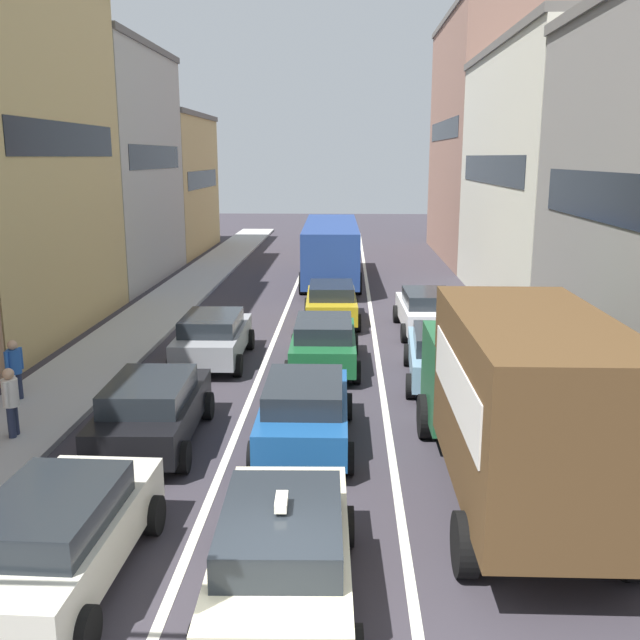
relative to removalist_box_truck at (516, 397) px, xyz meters
name	(u,v)px	position (x,y,z in m)	size (l,w,h in m)	color
sidewalk_left	(159,311)	(-10.40, 15.39, -1.90)	(2.60, 64.00, 0.14)	#ABABAB
lane_stripe_left	(285,313)	(-5.40, 15.39, -1.97)	(0.16, 60.00, 0.01)	silver
lane_stripe_right	(371,314)	(-2.00, 15.39, -1.97)	(0.16, 60.00, 0.01)	silver
building_row_left	(21,167)	(-15.70, 15.98, 3.66)	(7.20, 43.90, 12.26)	#9E7556
building_row_right	(565,161)	(6.20, 19.27, 3.87)	(7.20, 43.90, 14.04)	#936B5B
removalist_box_truck	(516,397)	(0.00, 0.00, 0.00)	(2.72, 7.71, 3.58)	#1E5933
taxi_centre_lane_front	(283,551)	(-3.80, -3.13, -1.18)	(2.17, 4.35, 1.66)	beige
sedan_left_lane_front	(58,535)	(-7.03, -2.84, -1.18)	(2.15, 4.35, 1.49)	beige
sedan_centre_lane_second	(305,409)	(-3.83, 2.42, -1.18)	(2.09, 4.31, 1.49)	#194C8C
wagon_left_lane_second	(152,409)	(-7.07, 2.33, -1.18)	(2.16, 4.35, 1.49)	black
hatchback_centre_lane_third	(324,342)	(-3.61, 8.07, -1.18)	(2.10, 4.32, 1.49)	#19592D
sedan_left_lane_third	(213,336)	(-6.94, 8.57, -1.18)	(2.12, 4.33, 1.49)	gray
coupe_centre_lane_fourth	(331,302)	(-3.53, 13.91, -1.18)	(2.17, 4.35, 1.49)	#B29319
sedan_right_lane_behind_truck	(443,354)	(-0.32, 6.90, -1.18)	(2.26, 4.40, 1.49)	#759EB7
wagon_right_lane_far	(427,310)	(-0.15, 12.58, -1.18)	(2.15, 4.35, 1.49)	silver
bus_mid_queue_primary	(331,247)	(-3.76, 22.64, -0.21)	(2.95, 10.54, 2.90)	navy
pedestrian_near_kerb	(11,400)	(-10.12, 2.32, -1.03)	(0.34, 0.54, 1.66)	#262D47
pedestrian_far_sidewalk	(15,368)	(-11.12, 4.64, -1.03)	(0.34, 0.51, 1.66)	#262D47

